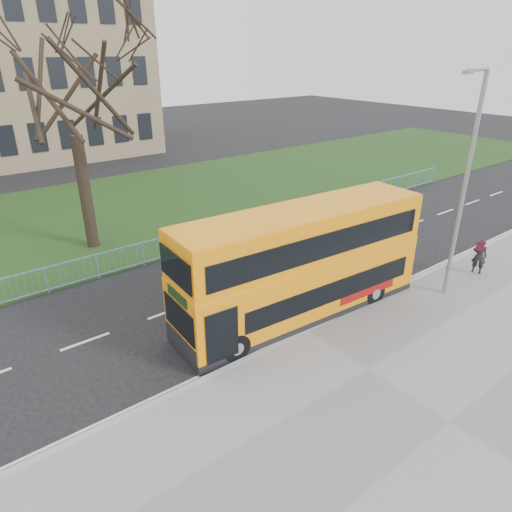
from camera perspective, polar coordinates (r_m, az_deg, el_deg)
The scene contains 9 objects.
ground at distance 16.49m, azimuth 2.55°, elevation -7.22°, with size 120.00×120.00×0.00m, color black.
pavement at distance 13.16m, azimuth 23.01°, elevation -18.74°, with size 80.00×10.50×0.12m, color slate.
kerb at distance 15.50m, azimuth 6.31°, elevation -9.34°, with size 80.00×0.20×0.14m, color #99999C.
grass_verge at distance 27.92m, azimuth -16.84°, elevation 5.44°, with size 80.00×15.40×0.08m, color #1B3914.
guard_railing at distance 21.13m, azimuth -9.05°, elevation 1.60°, with size 40.00×0.12×1.10m, color #71A2C9, non-canonical shape.
bare_tree at distance 21.66m, azimuth -21.99°, elevation 16.40°, with size 8.62×8.62×12.31m, color black, non-canonical shape.
yellow_bus at distance 15.57m, azimuth 5.81°, elevation -0.65°, with size 9.37×2.79×3.88m.
pedestrian at distance 20.91m, azimuth 26.13°, elevation 0.01°, with size 0.55×0.36×1.52m, color black.
street_lamp at distance 17.42m, azimuth 24.62°, elevation 8.51°, with size 1.70×0.34×8.01m.
Camera 1 is at (-9.18, -10.61, 8.66)m, focal length 32.00 mm.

